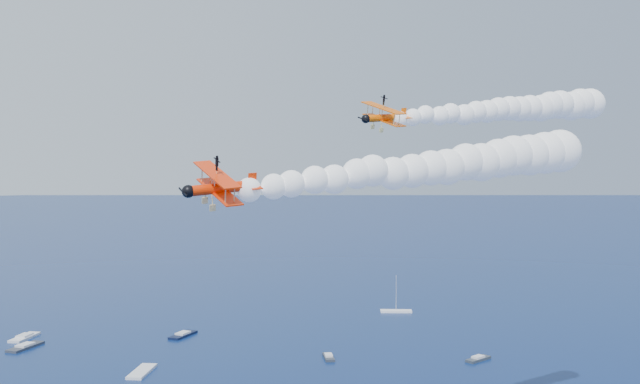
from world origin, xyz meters
TOP-DOWN VIEW (x-y plane):
  - biplane_lead at (23.40, 34.72)m, footprint 9.21×10.86m
  - biplane_trail at (-13.94, 9.90)m, footprint 8.70×10.63m
  - smoke_trail_lead at (48.49, 35.50)m, footprint 50.05×8.58m
  - smoke_trail_trail at (11.15, 9.19)m, footprint 50.03×8.33m

SIDE VIEW (x-z plane):
  - biplane_trail at x=-13.94m, z-range 48.47..56.91m
  - smoke_trail_trail at x=11.15m, z-range 49.85..59.27m
  - biplane_lead at x=23.40m, z-range 57.55..66.03m
  - smoke_trail_lead at x=48.49m, z-range 58.95..68.37m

